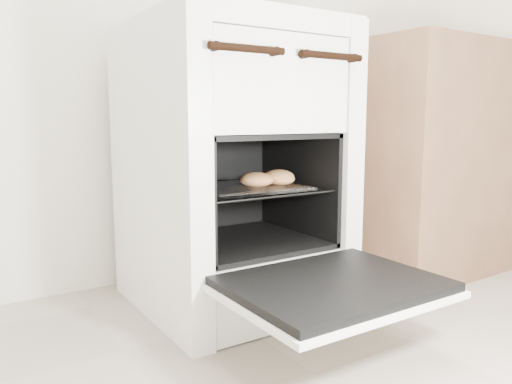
% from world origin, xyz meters
% --- Properties ---
extents(stove, '(0.56, 0.62, 0.86)m').
position_xyz_m(stove, '(0.07, 1.19, 0.42)').
color(stove, white).
rests_on(stove, ground).
extents(oven_door, '(0.50, 0.39, 0.04)m').
position_xyz_m(oven_door, '(0.07, 0.72, 0.19)').
color(oven_door, black).
rests_on(oven_door, stove).
extents(oven_rack, '(0.41, 0.39, 0.01)m').
position_xyz_m(oven_rack, '(0.07, 1.13, 0.38)').
color(oven_rack, black).
rests_on(oven_rack, stove).
extents(foil_sheet, '(0.32, 0.28, 0.01)m').
position_xyz_m(foil_sheet, '(0.07, 1.11, 0.38)').
color(foil_sheet, white).
rests_on(foil_sheet, oven_rack).
extents(baked_rolls, '(0.22, 0.14, 0.05)m').
position_xyz_m(baked_rolls, '(0.14, 1.08, 0.41)').
color(baked_rolls, tan).
rests_on(baked_rolls, foil_sheet).
extents(counter, '(0.87, 0.59, 0.86)m').
position_xyz_m(counter, '(1.00, 1.17, 0.43)').
color(counter, brown).
rests_on(counter, ground).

